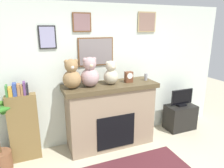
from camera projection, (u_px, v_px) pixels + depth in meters
The scene contains 10 objects.
back_wall at pixel (105, 74), 3.99m from camera, with size 5.20×0.15×2.60m.
fireplace at pixel (110, 114), 3.86m from camera, with size 1.70×0.63×1.20m.
bookshelf at pixel (24, 125), 3.39m from camera, with size 0.47×0.16×1.36m.
tv_stand at pixel (180, 117), 4.53m from camera, with size 0.63×0.40×0.54m, color black.
television at pixel (182, 98), 4.41m from camera, with size 0.53×0.14×0.37m.
candle_jar at pixel (146, 77), 3.92m from camera, with size 0.06×0.06×0.13m, color gray.
mantel_clock at pixel (129, 77), 3.78m from camera, with size 0.14×0.10×0.20m.
teddy_bear_tan at pixel (72, 75), 3.37m from camera, with size 0.31×0.31×0.49m.
teddy_bear_brown at pixel (90, 73), 3.48m from camera, with size 0.31×0.31×0.51m.
teddy_bear_cream at pixel (111, 74), 3.63m from camera, with size 0.26×0.26×0.42m.
Camera 1 is at (-1.34, -1.66, 2.20)m, focal length 33.03 mm.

